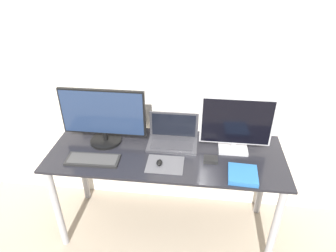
% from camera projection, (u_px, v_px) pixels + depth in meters
% --- Properties ---
extents(wall_back, '(7.00, 0.05, 2.50)m').
position_uv_depth(wall_back, '(172.00, 71.00, 2.24)').
color(wall_back, silver).
rests_on(wall_back, ground_plane).
extents(desk, '(1.69, 0.63, 0.77)m').
position_uv_depth(desk, '(166.00, 167.00, 2.23)').
color(desk, black).
rests_on(desk, ground_plane).
extents(monitor_left, '(0.62, 0.23, 0.43)m').
position_uv_depth(monitor_left, '(103.00, 117.00, 2.17)').
color(monitor_left, black).
rests_on(monitor_left, desk).
extents(monitor_right, '(0.50, 0.15, 0.42)m').
position_uv_depth(monitor_right, '(236.00, 125.00, 2.08)').
color(monitor_right, '#B2B2B7').
rests_on(monitor_right, desk).
extents(laptop, '(0.37, 0.22, 0.22)m').
position_uv_depth(laptop, '(173.00, 136.00, 2.24)').
color(laptop, '#333338').
rests_on(laptop, desk).
extents(keyboard, '(0.37, 0.16, 0.02)m').
position_uv_depth(keyboard, '(93.00, 160.00, 2.08)').
color(keyboard, black).
rests_on(keyboard, desk).
extents(mousepad, '(0.25, 0.20, 0.00)m').
position_uv_depth(mousepad, '(165.00, 165.00, 2.04)').
color(mousepad, '#47474C').
rests_on(mousepad, desk).
extents(mouse, '(0.04, 0.06, 0.03)m').
position_uv_depth(mouse, '(159.00, 163.00, 2.03)').
color(mouse, black).
rests_on(mouse, mousepad).
extents(book, '(0.20, 0.21, 0.03)m').
position_uv_depth(book, '(243.00, 175.00, 1.93)').
color(book, '#235B9E').
rests_on(book, desk).
extents(power_brick, '(0.10, 0.07, 0.03)m').
position_uv_depth(power_brick, '(211.00, 160.00, 2.07)').
color(power_brick, black).
rests_on(power_brick, desk).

